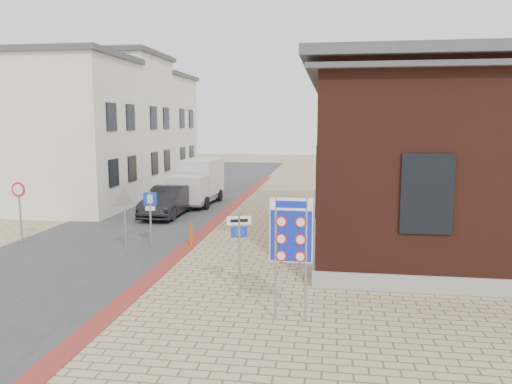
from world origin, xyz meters
The scene contains 16 objects.
ground centered at (0.00, 0.00, 0.00)m, with size 120.00×120.00×0.00m, color tan.
road_strip centered at (-5.50, 15.00, 0.01)m, with size 7.00×60.00×0.02m, color #38383A.
curb_strip centered at (-2.00, 10.00, 0.01)m, with size 0.60×40.00×0.02m, color maroon.
brick_building centered at (8.99, 7.00, 3.49)m, with size 13.00×13.00×6.80m.
townhouse_near centered at (-10.99, 12.00, 4.17)m, with size 7.40×6.40×8.30m.
townhouse_mid centered at (-10.99, 18.00, 4.57)m, with size 7.40×6.40×9.10m.
townhouse_far centered at (-10.99, 24.00, 4.17)m, with size 7.40×6.40×8.30m.
bike_rack centered at (2.65, 2.20, 0.26)m, with size 0.08×1.80×0.60m.
sedan centered at (-4.74, 11.01, 0.76)m, with size 1.60×4.59×1.51m, color black.
box_truck centered at (-4.17, 14.74, 1.33)m, with size 2.24×4.98×2.57m.
border_sign centered at (2.50, -1.50, 2.16)m, with size 1.02×0.09×3.00m.
essen_sign centered at (1.00, -0.13, 1.59)m, with size 0.63×0.24×2.40m.
parking_sign centered at (-3.21, 4.50, 1.50)m, with size 0.49×0.13×2.23m.
yield_sign centered at (-3.80, 3.56, 1.81)m, with size 0.82×0.34×2.38m.
speed_sign centered at (-8.50, 4.50, 1.65)m, with size 0.58×0.07×2.45m.
bollard centered at (-1.80, 5.00, 0.50)m, with size 0.09×0.09×0.99m, color #FB480D.
Camera 1 is at (3.38, -12.98, 4.75)m, focal length 35.00 mm.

